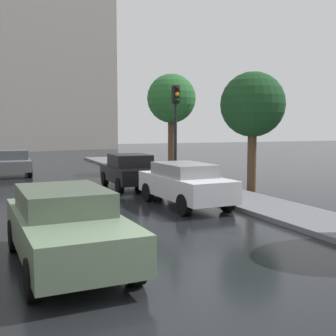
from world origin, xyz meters
TOP-DOWN VIEW (x-y plane):
  - ground at (0.00, 0.00)m, footprint 120.00×120.00m
  - car_black_near_kerb at (2.41, 12.21)m, footprint 1.86×3.82m
  - car_green_mid_road at (-1.82, 2.73)m, footprint 2.01×4.52m
  - car_grey_behind_camera at (-2.06, 19.42)m, footprint 1.97×4.42m
  - car_white_far_lane at (2.83, 7.45)m, footprint 1.90×4.28m
  - traffic_light at (4.26, 11.51)m, footprint 0.26×0.39m
  - street_tree_near at (6.52, 17.34)m, footprint 2.78×2.78m
  - street_tree_mid at (6.63, 9.26)m, footprint 2.59×2.59m
  - distant_tower at (2.64, 49.46)m, footprint 17.06×14.38m

SIDE VIEW (x-z plane):
  - ground at x=0.00m, z-range 0.00..0.00m
  - car_grey_behind_camera at x=-2.06m, z-range 0.03..1.42m
  - car_black_near_kerb at x=2.41m, z-range 0.02..1.49m
  - car_white_far_lane at x=2.83m, z-range 0.05..1.49m
  - car_green_mid_road at x=-1.82m, z-range 0.05..1.50m
  - traffic_light at x=4.26m, z-range 0.96..5.20m
  - street_tree_mid at x=6.63m, z-range 1.08..5.91m
  - street_tree_near at x=6.52m, z-range 1.37..7.02m
  - distant_tower at x=2.64m, z-range 0.00..21.00m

